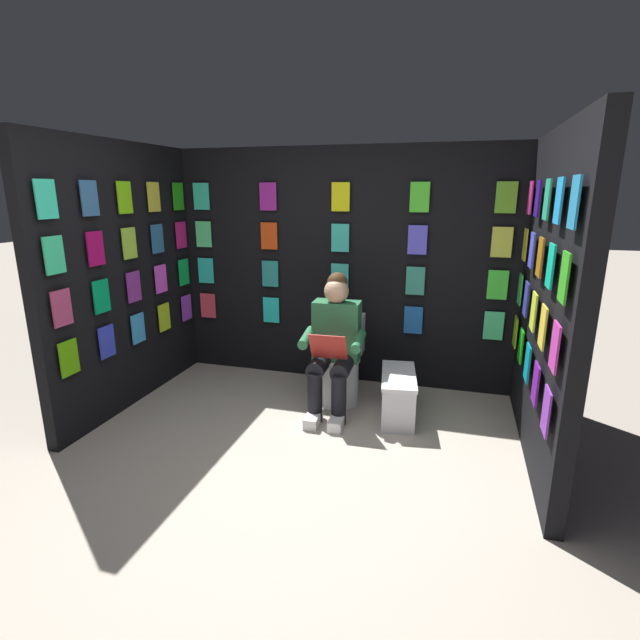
% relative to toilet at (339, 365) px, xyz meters
% --- Properties ---
extents(ground_plane, '(30.00, 30.00, 0.00)m').
position_rel_toilet_xyz_m(ground_plane, '(0.11, 1.49, -0.33)').
color(ground_plane, '#B2A899').
extents(display_wall_back, '(3.37, 0.14, 2.26)m').
position_rel_toilet_xyz_m(display_wall_back, '(0.11, -0.54, 0.80)').
color(display_wall_back, black).
rests_on(display_wall_back, ground).
extents(display_wall_left, '(0.14, 1.98, 2.26)m').
position_rel_toilet_xyz_m(display_wall_left, '(-1.57, 0.50, 0.81)').
color(display_wall_left, black).
rests_on(display_wall_left, ground).
extents(display_wall_right, '(0.14, 1.98, 2.26)m').
position_rel_toilet_xyz_m(display_wall_right, '(1.80, 0.50, 0.81)').
color(display_wall_right, black).
rests_on(display_wall_right, ground).
extents(toilet, '(0.41, 0.56, 0.77)m').
position_rel_toilet_xyz_m(toilet, '(0.00, 0.00, 0.00)').
color(toilet, white).
rests_on(toilet, ground).
extents(person_reading, '(0.53, 0.69, 1.19)m').
position_rel_toilet_xyz_m(person_reading, '(-0.01, 0.23, 0.27)').
color(person_reading, '#286B42').
rests_on(person_reading, ground).
extents(comic_longbox_near, '(0.37, 0.69, 0.38)m').
position_rel_toilet_xyz_m(comic_longbox_near, '(-0.56, 0.22, -0.13)').
color(comic_longbox_near, silver).
rests_on(comic_longbox_near, ground).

